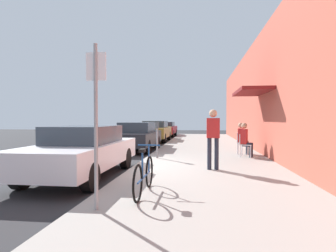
% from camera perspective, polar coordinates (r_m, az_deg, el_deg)
% --- Properties ---
extents(ground_plane, '(60.00, 60.00, 0.00)m').
position_cam_1_polar(ground_plane, '(8.53, -7.04, -9.01)').
color(ground_plane, '#2D2D30').
extents(sidewalk_slab, '(4.50, 32.00, 0.12)m').
position_cam_1_polar(sidewalk_slab, '(10.25, 8.14, -6.91)').
color(sidewalk_slab, '#9E9B93').
rests_on(sidewalk_slab, ground_plane).
extents(building_facade, '(1.40, 32.00, 5.18)m').
position_cam_1_polar(building_facade, '(10.53, 21.44, 7.04)').
color(building_facade, '#BC5442').
rests_on(building_facade, ground_plane).
extents(parked_car_0, '(1.80, 4.40, 1.36)m').
position_cam_1_polar(parked_car_0, '(7.55, -17.64, -4.95)').
color(parked_car_0, silver).
rests_on(parked_car_0, ground_plane).
extents(parked_car_1, '(1.80, 4.40, 1.39)m').
position_cam_1_polar(parked_car_1, '(13.40, -6.61, -2.10)').
color(parked_car_1, black).
rests_on(parked_car_1, ground_plane).
extents(parked_car_2, '(1.80, 4.40, 1.43)m').
position_cam_1_polar(parked_car_2, '(18.76, -2.71, -1.01)').
color(parked_car_2, '#A58433').
rests_on(parked_car_2, ground_plane).
extents(parked_car_3, '(1.80, 4.40, 1.32)m').
position_cam_1_polar(parked_car_3, '(24.01, -0.60, -0.59)').
color(parked_car_3, maroon).
rests_on(parked_car_3, ground_plane).
extents(parking_meter, '(0.12, 0.10, 1.32)m').
position_cam_1_polar(parking_meter, '(9.85, -2.32, -2.39)').
color(parking_meter, slate).
rests_on(parking_meter, sidewalk_slab).
extents(street_sign, '(0.32, 0.06, 2.60)m').
position_cam_1_polar(street_sign, '(4.34, -15.07, 2.65)').
color(street_sign, gray).
rests_on(street_sign, sidewalk_slab).
extents(bicycle_0, '(0.46, 1.71, 0.90)m').
position_cam_1_polar(bicycle_0, '(5.19, -5.09, -10.40)').
color(bicycle_0, black).
rests_on(bicycle_0, sidewalk_slab).
extents(cafe_chair_0, '(0.55, 0.55, 0.87)m').
position_cam_1_polar(cafe_chair_0, '(10.60, 15.85, -3.60)').
color(cafe_chair_0, silver).
rests_on(cafe_chair_0, sidewalk_slab).
extents(seated_patron_0, '(0.51, 0.46, 1.29)m').
position_cam_1_polar(seated_patron_0, '(10.57, 16.18, -2.57)').
color(seated_patron_0, '#232838').
rests_on(seated_patron_0, sidewalk_slab).
extents(cafe_chair_1, '(0.51, 0.51, 0.87)m').
position_cam_1_polar(cafe_chair_1, '(11.43, 15.18, -3.24)').
color(cafe_chair_1, silver).
rests_on(cafe_chair_1, sidewalk_slab).
extents(seated_patron_1, '(0.47, 0.42, 1.29)m').
position_cam_1_polar(seated_patron_1, '(11.41, 15.49, -2.28)').
color(seated_patron_1, '#232838').
rests_on(seated_patron_1, sidewalk_slab).
extents(pedestrian_standing, '(0.36, 0.22, 1.70)m').
position_cam_1_polar(pedestrian_standing, '(7.67, 9.55, -1.75)').
color(pedestrian_standing, '#232838').
rests_on(pedestrian_standing, sidewalk_slab).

